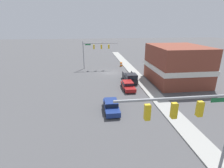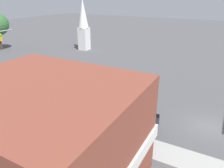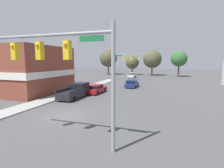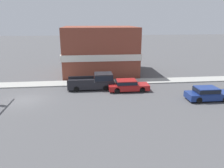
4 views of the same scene
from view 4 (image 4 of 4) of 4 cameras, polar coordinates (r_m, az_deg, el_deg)
The scene contains 6 objects.
ground_plane at distance 24.64m, azimuth -21.63°, elevation -3.98°, with size 200.00×200.00×0.00m, color #4C4C4F.
sidewalk_curb at distance 29.88m, azimuth -18.90°, elevation -0.08°, with size 2.40×60.00×0.14m.
car_lead at distance 25.80m, azimuth 4.11°, elevation -0.28°, with size 1.81×4.74×1.34m.
car_oncoming at distance 24.86m, azimuth 23.66°, elevation -2.25°, with size 1.83×4.55×1.40m.
pickup_truck_parked at distance 26.56m, azimuth -4.30°, elevation 0.73°, with size 2.06×5.55×1.91m.
corner_brick_building at distance 34.77m, azimuth -3.18°, elevation 8.78°, with size 9.74×11.27×7.11m.
Camera 4 is at (22.29, 6.68, 8.10)m, focal length 35.00 mm.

